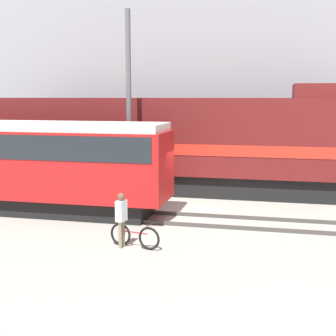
{
  "coord_description": "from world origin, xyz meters",
  "views": [
    {
      "loc": [
        3.56,
        -17.72,
        4.52
      ],
      "look_at": [
        -0.47,
        -0.27,
        1.8
      ],
      "focal_mm": 50.0,
      "sensor_mm": 36.0,
      "label": 1
    }
  ],
  "objects_px": {
    "freight_locomotive": "(168,143)",
    "utility_pole_left": "(129,108)",
    "streetcar": "(18,161)",
    "bicycle": "(135,236)",
    "person": "(121,215)"
  },
  "relations": [
    {
      "from": "person",
      "to": "utility_pole_left",
      "type": "height_order",
      "value": "utility_pole_left"
    },
    {
      "from": "bicycle",
      "to": "utility_pole_left",
      "type": "relative_size",
      "value": 0.21
    },
    {
      "from": "bicycle",
      "to": "utility_pole_left",
      "type": "distance_m",
      "value": 7.32
    },
    {
      "from": "freight_locomotive",
      "to": "bicycle",
      "type": "bearing_deg",
      "value": -83.69
    },
    {
      "from": "freight_locomotive",
      "to": "streetcar",
      "type": "distance_m",
      "value": 7.14
    },
    {
      "from": "freight_locomotive",
      "to": "utility_pole_left",
      "type": "relative_size",
      "value": 2.18
    },
    {
      "from": "streetcar",
      "to": "bicycle",
      "type": "relative_size",
      "value": 7.23
    },
    {
      "from": "person",
      "to": "streetcar",
      "type": "bearing_deg",
      "value": 147.69
    },
    {
      "from": "freight_locomotive",
      "to": "bicycle",
      "type": "distance_m",
      "value": 8.87
    },
    {
      "from": "bicycle",
      "to": "person",
      "type": "relative_size",
      "value": 0.99
    },
    {
      "from": "freight_locomotive",
      "to": "streetcar",
      "type": "height_order",
      "value": "freight_locomotive"
    },
    {
      "from": "streetcar",
      "to": "bicycle",
      "type": "distance_m",
      "value": 6.93
    },
    {
      "from": "freight_locomotive",
      "to": "streetcar",
      "type": "bearing_deg",
      "value": -132.97
    },
    {
      "from": "streetcar",
      "to": "person",
      "type": "bearing_deg",
      "value": -32.31
    },
    {
      "from": "freight_locomotive",
      "to": "utility_pole_left",
      "type": "bearing_deg",
      "value": -112.74
    }
  ]
}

